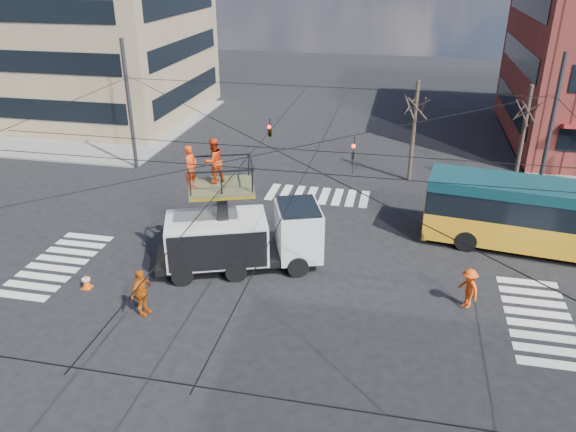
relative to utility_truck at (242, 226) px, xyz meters
The scene contains 10 objects.
ground 3.12m from the utility_truck, 38.32° to the right, with size 120.00×120.00×0.00m, color black.
sidewalk_nw 27.35m from the utility_truck, 134.40° to the left, with size 18.00×18.00×0.12m, color slate.
crosswalks 3.12m from the utility_truck, 38.32° to the right, with size 22.40×22.40×0.02m, color silver, non-canonical shape.
overhead_network 3.17m from the utility_truck, 31.04° to the right, with size 24.24×24.24×8.00m.
tree_a 14.10m from the utility_truck, 60.04° to the left, with size 2.00×2.00×6.00m.
tree_b 17.82m from the utility_truck, 42.88° to the left, with size 2.00×2.00×6.00m.
utility_truck is the anchor object (origin of this frame).
traffic_cone 6.73m from the utility_truck, 152.31° to the right, with size 0.36×0.36×0.62m, color #FF590A.
worker_ground 5.14m from the utility_truck, 122.48° to the right, with size 1.10×0.46×1.88m, color #D25C0D.
flagger 9.43m from the utility_truck, ahead, with size 1.05×0.61×1.63m, color #FF4C10.
Camera 1 is at (4.39, -18.95, 12.37)m, focal length 35.00 mm.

